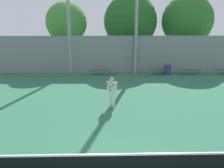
# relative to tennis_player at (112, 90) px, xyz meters

# --- Properties ---
(tennis_player) EXTENTS (0.53, 0.49, 1.67)m
(tennis_player) POSITION_rel_tennis_player_xyz_m (0.00, 0.00, 0.00)
(tennis_player) COLOR silver
(tennis_player) RESTS_ON ground_plane
(bench_courtside_near) EXTENTS (1.99, 0.40, 0.43)m
(bench_courtside_near) POSITION_rel_tennis_player_xyz_m (7.04, 7.71, -0.56)
(bench_courtside_near) COLOR #28663D
(bench_courtside_near) RESTS_ON ground_plane
(bench_courtside_far) EXTENTS (1.61, 0.40, 0.43)m
(bench_courtside_far) POSITION_rel_tennis_player_xyz_m (4.33, 7.71, -0.56)
(bench_courtside_far) COLOR #28663D
(bench_courtside_far) RESTS_ON ground_plane
(bench_adjacent_court) EXTENTS (1.95, 0.40, 0.43)m
(bench_adjacent_court) POSITION_rel_tennis_player_xyz_m (-0.80, 7.71, -0.56)
(bench_adjacent_court) COLOR #28663D
(bench_adjacent_court) RESTS_ON ground_plane
(trash_bin) EXTENTS (0.66, 0.66, 0.81)m
(trash_bin) POSITION_rel_tennis_player_xyz_m (5.09, 7.81, -0.54)
(trash_bin) COLOR navy
(trash_bin) RESTS_ON ground_plane
(back_fence) EXTENTS (25.81, 0.06, 3.32)m
(back_fence) POSITION_rel_tennis_player_xyz_m (0.07, 8.64, 0.71)
(back_fence) COLOR gray
(back_fence) RESTS_ON ground_plane
(tree_green_tall) EXTENTS (5.22, 5.22, 7.26)m
(tree_green_tall) POSITION_rel_tennis_player_xyz_m (8.14, 12.47, 3.69)
(tree_green_tall) COLOR brown
(tree_green_tall) RESTS_ON ground_plane
(tree_green_broad) EXTENTS (5.50, 5.50, 7.31)m
(tree_green_broad) POSITION_rel_tennis_player_xyz_m (2.22, 12.58, 3.61)
(tree_green_broad) COLOR brown
(tree_green_broad) RESTS_ON ground_plane
(tree_dark_dense) EXTENTS (4.07, 4.07, 6.50)m
(tree_dark_dense) POSITION_rel_tennis_player_xyz_m (-4.27, 11.84, 3.50)
(tree_dark_dense) COLOR brown
(tree_dark_dense) RESTS_ON ground_plane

